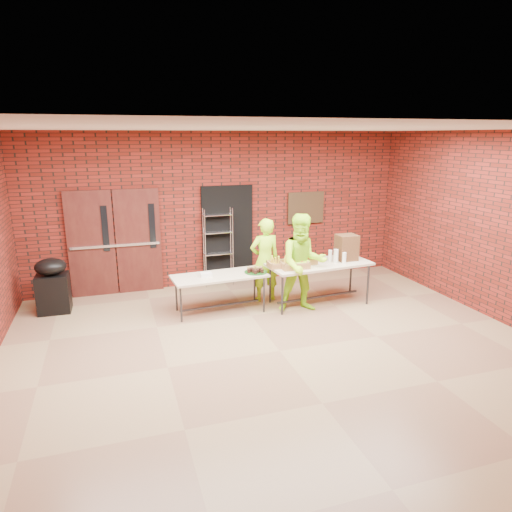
{
  "coord_description": "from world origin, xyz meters",
  "views": [
    {
      "loc": [
        -2.23,
        -5.79,
        3.11
      ],
      "look_at": [
        0.08,
        1.4,
        1.1
      ],
      "focal_mm": 32.0,
      "sensor_mm": 36.0,
      "label": 1
    }
  ],
  "objects_px": {
    "volunteer_man": "(303,263)",
    "covered_grill": "(53,285)",
    "wire_rack": "(218,247)",
    "table_right": "(319,267)",
    "volunteer_woman": "(265,260)",
    "coffee_dispenser": "(347,247)",
    "table_left": "(220,278)"
  },
  "relations": [
    {
      "from": "coffee_dispenser",
      "to": "volunteer_man",
      "type": "height_order",
      "value": "volunteer_man"
    },
    {
      "from": "covered_grill",
      "to": "volunteer_woman",
      "type": "xyz_separation_m",
      "value": [
        3.83,
        -0.58,
        0.3
      ]
    },
    {
      "from": "wire_rack",
      "to": "coffee_dispenser",
      "type": "distance_m",
      "value": 2.68
    },
    {
      "from": "volunteer_man",
      "to": "table_left",
      "type": "bearing_deg",
      "value": 175.43
    },
    {
      "from": "coffee_dispenser",
      "to": "covered_grill",
      "type": "xyz_separation_m",
      "value": [
        -5.33,
        1.01,
        -0.54
      ]
    },
    {
      "from": "table_left",
      "to": "volunteer_man",
      "type": "xyz_separation_m",
      "value": [
        1.44,
        -0.39,
        0.26
      ]
    },
    {
      "from": "covered_grill",
      "to": "coffee_dispenser",
      "type": "bearing_deg",
      "value": -9.43
    },
    {
      "from": "wire_rack",
      "to": "table_right",
      "type": "xyz_separation_m",
      "value": [
        1.54,
        -1.67,
        -0.1
      ]
    },
    {
      "from": "table_left",
      "to": "wire_rack",
      "type": "bearing_deg",
      "value": 73.24
    },
    {
      "from": "volunteer_man",
      "to": "wire_rack",
      "type": "bearing_deg",
      "value": 130.92
    },
    {
      "from": "wire_rack",
      "to": "table_left",
      "type": "height_order",
      "value": "wire_rack"
    },
    {
      "from": "covered_grill",
      "to": "volunteer_man",
      "type": "xyz_separation_m",
      "value": [
        4.3,
        -1.3,
        0.39
      ]
    },
    {
      "from": "table_right",
      "to": "volunteer_woman",
      "type": "bearing_deg",
      "value": 146.15
    },
    {
      "from": "volunteer_woman",
      "to": "coffee_dispenser",
      "type": "bearing_deg",
      "value": 161.01
    },
    {
      "from": "volunteer_man",
      "to": "covered_grill",
      "type": "bearing_deg",
      "value": 173.88
    },
    {
      "from": "wire_rack",
      "to": "coffee_dispenser",
      "type": "height_order",
      "value": "wire_rack"
    },
    {
      "from": "wire_rack",
      "to": "table_right",
      "type": "relative_size",
      "value": 0.83
    },
    {
      "from": "covered_grill",
      "to": "volunteer_woman",
      "type": "height_order",
      "value": "volunteer_woman"
    },
    {
      "from": "table_right",
      "to": "volunteer_man",
      "type": "height_order",
      "value": "volunteer_man"
    },
    {
      "from": "covered_grill",
      "to": "volunteer_woman",
      "type": "bearing_deg",
      "value": -7.27
    },
    {
      "from": "table_right",
      "to": "volunteer_man",
      "type": "bearing_deg",
      "value": -158.08
    },
    {
      "from": "table_left",
      "to": "volunteer_man",
      "type": "bearing_deg",
      "value": -19.46
    },
    {
      "from": "volunteer_woman",
      "to": "table_right",
      "type": "bearing_deg",
      "value": 148.42
    },
    {
      "from": "table_right",
      "to": "volunteer_woman",
      "type": "height_order",
      "value": "volunteer_woman"
    },
    {
      "from": "wire_rack",
      "to": "table_left",
      "type": "distance_m",
      "value": 1.55
    },
    {
      "from": "table_right",
      "to": "volunteer_man",
      "type": "distance_m",
      "value": 0.52
    },
    {
      "from": "table_left",
      "to": "volunteer_woman",
      "type": "bearing_deg",
      "value": 14.53
    },
    {
      "from": "table_left",
      "to": "volunteer_woman",
      "type": "relative_size",
      "value": 1.07
    },
    {
      "from": "covered_grill",
      "to": "wire_rack",
      "type": "bearing_deg",
      "value": 11.94
    },
    {
      "from": "table_left",
      "to": "table_right",
      "type": "bearing_deg",
      "value": -9.38
    },
    {
      "from": "volunteer_woman",
      "to": "volunteer_man",
      "type": "bearing_deg",
      "value": 120.4
    },
    {
      "from": "table_left",
      "to": "covered_grill",
      "type": "height_order",
      "value": "covered_grill"
    }
  ]
}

